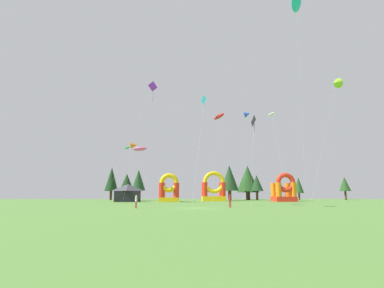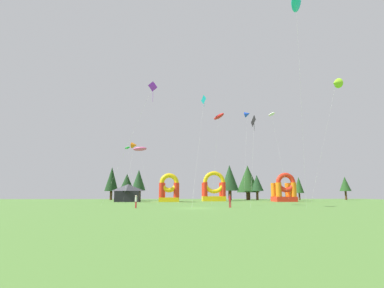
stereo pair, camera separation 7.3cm
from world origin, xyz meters
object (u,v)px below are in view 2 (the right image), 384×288
at_px(person_left_edge, 230,200).
at_px(kite_orange_delta, 134,145).
at_px(kite_red_parafoil, 219,117).
at_px(kite_pink_parafoil, 140,149).
at_px(kite_purple_diamond, 153,87).
at_px(kite_green_parafoil, 127,148).
at_px(kite_blue_delta, 247,114).
at_px(kite_white_parafoil, 272,114).
at_px(kite_teal_diamond, 204,101).
at_px(inflatable_yellow_castle, 284,191).
at_px(kite_lime_delta, 336,83).
at_px(person_far_side, 136,200).
at_px(festival_tent, 128,193).
at_px(kite_cyan_parafoil, 296,2).
at_px(kite_black_diamond, 255,122).
at_px(inflatable_orange_dome, 169,191).

bearing_deg(person_left_edge, kite_orange_delta, -35.97).
bearing_deg(kite_red_parafoil, kite_pink_parafoil, 135.54).
relative_size(kite_purple_diamond, kite_orange_delta, 1.47).
distance_m(kite_green_parafoil, kite_orange_delta, 5.62).
height_order(kite_blue_delta, kite_white_parafoil, kite_blue_delta).
height_order(kite_teal_diamond, inflatable_yellow_castle, kite_teal_diamond).
xyz_separation_m(kite_lime_delta, person_far_side, (-31.34, -6.53, -18.86)).
bearing_deg(festival_tent, kite_pink_parafoil, -63.61).
height_order(kite_cyan_parafoil, kite_white_parafoil, kite_cyan_parafoil).
distance_m(kite_black_diamond, kite_cyan_parafoil, 15.89).
distance_m(kite_blue_delta, kite_cyan_parafoil, 38.59).
bearing_deg(kite_pink_parafoil, kite_orange_delta, 116.48).
distance_m(kite_pink_parafoil, person_far_side, 23.48).
distance_m(kite_purple_diamond, kite_red_parafoil, 11.39).
xyz_separation_m(kite_purple_diamond, kite_cyan_parafoil, (17.39, -13.71, 5.51)).
height_order(person_far_side, festival_tent, festival_tent).
relative_size(kite_blue_delta, inflatable_orange_dome, 3.45).
bearing_deg(kite_pink_parafoil, kite_teal_diamond, -50.56).
bearing_deg(kite_red_parafoil, kite_black_diamond, -50.08).
relative_size(kite_lime_delta, inflatable_yellow_castle, 3.24).
relative_size(kite_cyan_parafoil, kite_green_parafoil, 1.92).
distance_m(kite_purple_diamond, inflatable_yellow_castle, 39.19).
height_order(kite_blue_delta, person_far_side, kite_blue_delta).
relative_size(kite_black_diamond, kite_orange_delta, 0.99).
distance_m(kite_black_diamond, kite_green_parafoil, 35.94).
relative_size(kite_green_parafoil, festival_tent, 2.42).
distance_m(kite_black_diamond, kite_teal_diamond, 9.46).
xyz_separation_m(kite_blue_delta, person_far_side, (-21.90, -29.60, -19.78)).
height_order(kite_cyan_parafoil, person_left_edge, kite_cyan_parafoil).
relative_size(kite_purple_diamond, person_far_side, 11.36).
bearing_deg(kite_pink_parafoil, kite_purple_diamond, -76.38).
height_order(kite_teal_diamond, kite_green_parafoil, kite_teal_diamond).
bearing_deg(person_left_edge, kite_red_parafoil, -66.68).
xyz_separation_m(kite_pink_parafoil, inflatable_yellow_castle, (31.84, 6.38, -8.46)).
bearing_deg(kite_cyan_parafoil, person_far_side, 154.98).
distance_m(kite_lime_delta, inflatable_orange_dome, 39.37).
distance_m(kite_cyan_parafoil, kite_green_parafoil, 47.28).
height_order(kite_teal_diamond, person_far_side, kite_teal_diamond).
height_order(kite_purple_diamond, kite_cyan_parafoil, kite_cyan_parafoil).
bearing_deg(kite_teal_diamond, kite_blue_delta, 61.71).
distance_m(kite_white_parafoil, person_far_side, 42.59).
height_order(kite_lime_delta, kite_pink_parafoil, kite_lime_delta).
height_order(kite_purple_diamond, kite_red_parafoil, kite_purple_diamond).
distance_m(kite_teal_diamond, person_far_side, 19.34).
bearing_deg(kite_white_parafoil, kite_black_diamond, -113.15).
bearing_deg(kite_purple_diamond, inflatable_yellow_castle, 38.99).
bearing_deg(kite_black_diamond, kite_cyan_parafoil, -76.58).
distance_m(kite_cyan_parafoil, kite_red_parafoil, 19.67).
bearing_deg(person_far_side, kite_black_diamond, -115.09).
relative_size(kite_black_diamond, person_left_edge, 7.26).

